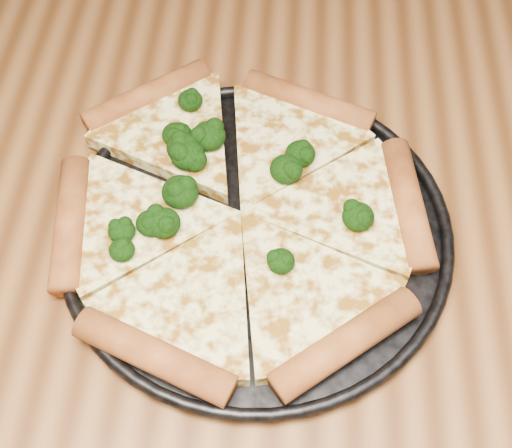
{
  "coord_description": "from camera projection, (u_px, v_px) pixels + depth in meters",
  "views": [
    {
      "loc": [
        -0.02,
        -0.25,
        1.26
      ],
      "look_at": [
        -0.04,
        0.08,
        0.77
      ],
      "focal_mm": 47.85,
      "sensor_mm": 36.0,
      "label": 1
    }
  ],
  "objects": [
    {
      "name": "pizza",
      "position": [
        239.0,
        211.0,
        0.6
      ],
      "size": [
        0.34,
        0.36,
        0.03
      ],
      "rotation": [
        0.0,
        0.0,
        -0.39
      ],
      "color": "#F6EC97",
      "rests_on": "pizza_pan"
    },
    {
      "name": "pizza_pan",
      "position": [
        256.0,
        229.0,
        0.6
      ],
      "size": [
        0.35,
        0.35,
        0.02
      ],
      "color": "black",
      "rests_on": "dining_table"
    },
    {
      "name": "broccoli_florets",
      "position": [
        210.0,
        174.0,
        0.61
      ],
      "size": [
        0.23,
        0.2,
        0.02
      ],
      "color": "black",
      "rests_on": "pizza"
    },
    {
      "name": "dining_table",
      "position": [
        292.0,
        364.0,
        0.64
      ],
      "size": [
        1.2,
        0.9,
        0.75
      ],
      "color": "brown",
      "rests_on": "ground"
    }
  ]
}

